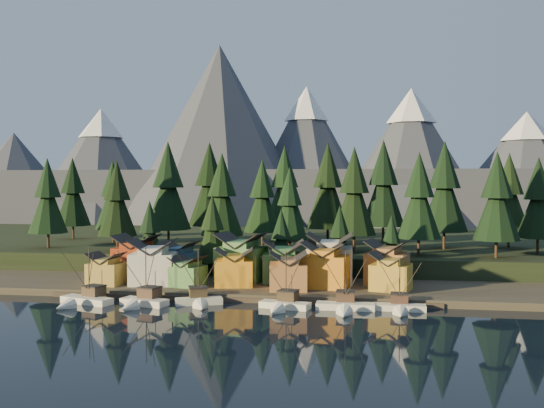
% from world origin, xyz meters
% --- Properties ---
extents(ground, '(500.00, 500.00, 0.00)m').
position_xyz_m(ground, '(0.00, 0.00, 0.00)').
color(ground, black).
rests_on(ground, ground).
extents(shore_strip, '(400.00, 50.00, 1.50)m').
position_xyz_m(shore_strip, '(0.00, 40.00, 0.75)').
color(shore_strip, '#393329').
rests_on(shore_strip, ground).
extents(hillside, '(420.00, 100.00, 6.00)m').
position_xyz_m(hillside, '(0.00, 90.00, 3.00)').
color(hillside, black).
rests_on(hillside, ground).
extents(dock, '(80.00, 4.00, 1.00)m').
position_xyz_m(dock, '(0.00, 16.50, 0.50)').
color(dock, '#493F34').
rests_on(dock, ground).
extents(mountain_ridge, '(560.00, 190.00, 90.00)m').
position_xyz_m(mountain_ridge, '(-4.20, 213.59, 26.06)').
color(mountain_ridge, '#424555').
rests_on(mountain_ridge, ground).
extents(boat_0, '(11.85, 12.31, 12.49)m').
position_xyz_m(boat_0, '(-30.02, 7.77, 2.30)').
color(boat_0, white).
rests_on(boat_0, ground).
extents(boat_1, '(10.27, 10.96, 12.84)m').
position_xyz_m(boat_1, '(-17.91, 7.97, 2.60)').
color(boat_1, silver).
rests_on(boat_1, ground).
extents(boat_2, '(9.98, 10.60, 12.11)m').
position_xyz_m(boat_2, '(-7.00, 10.80, 2.41)').
color(boat_2, silver).
rests_on(boat_2, ground).
extents(boat_4, '(10.33, 10.90, 12.10)m').
position_xyz_m(boat_4, '(9.73, 9.56, 2.36)').
color(boat_4, white).
rests_on(boat_4, ground).
extents(boat_5, '(11.29, 12.30, 12.12)m').
position_xyz_m(boat_5, '(21.42, 10.06, 2.21)').
color(boat_5, white).
rests_on(boat_5, ground).
extents(boat_6, '(9.96, 10.83, 11.14)m').
position_xyz_m(boat_6, '(31.55, 11.01, 2.08)').
color(boat_6, silver).
rests_on(boat_6, ground).
extents(house_front_0, '(7.46, 7.10, 7.05)m').
position_xyz_m(house_front_0, '(-31.50, 22.22, 5.20)').
color(house_front_0, '#A4873A').
rests_on(house_front_0, shore_strip).
extents(house_front_1, '(10.78, 10.45, 9.90)m').
position_xyz_m(house_front_1, '(-21.45, 24.62, 6.70)').
color(house_front_1, silver).
rests_on(house_front_1, shore_strip).
extents(house_front_2, '(8.08, 8.12, 6.52)m').
position_xyz_m(house_front_2, '(-13.16, 23.26, 4.93)').
color(house_front_2, '#477A42').
rests_on(house_front_2, shore_strip).
extents(house_front_3, '(9.25, 8.94, 8.22)m').
position_xyz_m(house_front_3, '(-3.20, 25.26, 5.82)').
color(house_front_3, orange).
rests_on(house_front_3, shore_strip).
extents(house_front_4, '(8.87, 9.39, 7.93)m').
position_xyz_m(house_front_4, '(9.00, 22.53, 5.67)').
color(house_front_4, '#AC703D').
rests_on(house_front_4, shore_strip).
extents(house_front_5, '(10.58, 9.86, 9.89)m').
position_xyz_m(house_front_5, '(16.63, 26.43, 6.70)').
color(house_front_5, orange).
rests_on(house_front_5, shore_strip).
extents(house_front_6, '(9.53, 9.21, 7.95)m').
position_xyz_m(house_front_6, '(30.36, 25.10, 5.68)').
color(house_front_6, '#B88F2F').
rests_on(house_front_6, shore_strip).
extents(house_back_0, '(9.57, 9.20, 10.29)m').
position_xyz_m(house_back_0, '(-28.23, 31.83, 6.90)').
color(house_back_0, maroon).
rests_on(house_back_0, shore_strip).
extents(house_back_1, '(8.48, 8.57, 8.74)m').
position_xyz_m(house_back_1, '(-18.12, 32.65, 6.09)').
color(house_back_1, '#325377').
rests_on(house_back_1, shore_strip).
extents(house_back_2, '(11.63, 10.93, 10.93)m').
position_xyz_m(house_back_2, '(-3.32, 32.95, 7.24)').
color(house_back_2, '#508347').
rests_on(house_back_2, shore_strip).
extents(house_back_3, '(10.43, 9.57, 9.46)m').
position_xyz_m(house_back_3, '(6.64, 32.16, 6.47)').
color(house_back_3, '#3F7541').
rests_on(house_back_3, shore_strip).
extents(house_back_4, '(10.45, 10.06, 11.09)m').
position_xyz_m(house_back_4, '(17.07, 33.53, 7.32)').
color(house_back_4, beige).
rests_on(house_back_4, shore_strip).
extents(house_back_5, '(10.56, 10.64, 9.72)m').
position_xyz_m(house_back_5, '(29.81, 32.58, 6.60)').
color(house_back_5, '#925F34').
rests_on(house_back_5, shore_strip).
extents(tree_hill_0, '(10.70, 10.70, 24.94)m').
position_xyz_m(tree_hill_0, '(-62.00, 52.00, 19.63)').
color(tree_hill_0, '#332319').
rests_on(tree_hill_0, hillside).
extents(tree_hill_1, '(10.61, 10.61, 24.71)m').
position_xyz_m(tree_hill_1, '(-50.00, 68.00, 19.51)').
color(tree_hill_1, '#332319').
rests_on(tree_hill_1, hillside).
extents(tree_hill_2, '(10.29, 10.29, 23.97)m').
position_xyz_m(tree_hill_2, '(-40.00, 48.00, 19.10)').
color(tree_hill_2, '#332319').
rests_on(tree_hill_2, hillside).
extents(tree_hill_3, '(12.76, 12.76, 29.73)m').
position_xyz_m(tree_hill_3, '(-30.00, 60.00, 22.25)').
color(tree_hill_3, '#332319').
rests_on(tree_hill_3, hillside).
extents(tree_hill_4, '(13.07, 13.07, 30.44)m').
position_xyz_m(tree_hill_4, '(-22.00, 75.00, 22.64)').
color(tree_hill_4, '#332319').
rests_on(tree_hill_4, hillside).
extents(tree_hill_5, '(11.11, 11.11, 25.88)m').
position_xyz_m(tree_hill_5, '(-12.00, 50.00, 20.15)').
color(tree_hill_5, '#332319').
rests_on(tree_hill_5, hillside).
extents(tree_hill_6, '(10.62, 10.62, 24.74)m').
position_xyz_m(tree_hill_6, '(-4.00, 65.00, 19.53)').
color(tree_hill_6, '#332319').
rests_on(tree_hill_6, hillside).
extents(tree_hill_7, '(9.45, 9.45, 22.01)m').
position_xyz_m(tree_hill_7, '(6.00, 48.00, 18.03)').
color(tree_hill_7, '#332319').
rests_on(tree_hill_7, hillside).
extents(tree_hill_8, '(12.74, 12.74, 29.67)m').
position_xyz_m(tree_hill_8, '(14.00, 72.00, 22.22)').
color(tree_hill_8, '#332319').
rests_on(tree_hill_8, hillside).
extents(tree_hill_9, '(11.77, 11.77, 27.42)m').
position_xyz_m(tree_hill_9, '(22.00, 55.00, 20.99)').
color(tree_hill_9, '#332319').
rests_on(tree_hill_9, hillside).
extents(tree_hill_10, '(13.27, 13.27, 30.92)m').
position_xyz_m(tree_hill_10, '(30.00, 80.00, 22.90)').
color(tree_hill_10, '#332319').
rests_on(tree_hill_10, hillside).
extents(tree_hill_11, '(11.06, 11.06, 25.75)m').
position_xyz_m(tree_hill_11, '(38.00, 50.00, 20.08)').
color(tree_hill_11, '#332319').
rests_on(tree_hill_11, hillside).
extents(tree_hill_12, '(12.65, 12.65, 29.47)m').
position_xyz_m(tree_hill_12, '(46.00, 66.00, 22.11)').
color(tree_hill_12, '#332319').
rests_on(tree_hill_12, hillside).
extents(tree_hill_13, '(11.01, 11.01, 25.64)m').
position_xyz_m(tree_hill_13, '(56.00, 48.00, 20.02)').
color(tree_hill_13, '#332319').
rests_on(tree_hill_13, hillside).
extents(tree_hill_14, '(11.32, 11.32, 26.38)m').
position_xyz_m(tree_hill_14, '(64.00, 72.00, 20.42)').
color(tree_hill_14, '#332319').
rests_on(tree_hill_14, hillside).
extents(tree_hill_15, '(12.70, 12.70, 29.58)m').
position_xyz_m(tree_hill_15, '(0.00, 82.00, 22.17)').
color(tree_hill_15, '#332319').
rests_on(tree_hill_15, hillside).
extents(tree_hill_16, '(11.22, 11.22, 26.14)m').
position_xyz_m(tree_hill_16, '(-68.00, 78.00, 20.29)').
color(tree_hill_16, '#332319').
rests_on(tree_hill_16, hillside).
extents(tree_hill_17, '(10.55, 10.55, 24.58)m').
position_xyz_m(tree_hill_17, '(68.00, 58.00, 19.44)').
color(tree_hill_17, '#332319').
rests_on(tree_hill_17, hillside).
extents(tree_shore_0, '(7.80, 7.80, 18.16)m').
position_xyz_m(tree_shore_0, '(-28.00, 40.00, 11.42)').
color(tree_shore_0, '#332319').
rests_on(tree_shore_0, shore_strip).
extents(tree_shore_1, '(8.46, 8.46, 19.72)m').
position_xyz_m(tree_shore_1, '(-12.00, 40.00, 12.27)').
color(tree_shore_1, '#332319').
rests_on(tree_shore_1, shore_strip).
extents(tree_shore_2, '(7.00, 7.00, 16.31)m').
position_xyz_m(tree_shore_2, '(5.00, 40.00, 10.40)').
color(tree_shore_2, '#332319').
rests_on(tree_shore_2, shore_strip).
extents(tree_shore_3, '(7.41, 7.41, 17.27)m').
position_xyz_m(tree_shore_3, '(19.00, 40.00, 10.93)').
color(tree_shore_3, '#332319').
rests_on(tree_shore_3, shore_strip).
extents(tree_shore_4, '(6.48, 6.48, 15.10)m').
position_xyz_m(tree_shore_4, '(31.00, 40.00, 9.74)').
color(tree_shore_4, '#332319').
rests_on(tree_shore_4, shore_strip).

